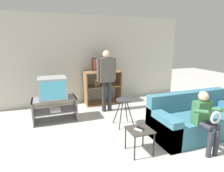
{
  "coord_description": "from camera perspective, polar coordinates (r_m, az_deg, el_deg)",
  "views": [
    {
      "loc": [
        -1.19,
        -1.5,
        1.85
      ],
      "look_at": [
        0.19,
        2.23,
        0.9
      ],
      "focal_mm": 30.0,
      "sensor_mm": 36.0,
      "label": 1
    }
  ],
  "objects": [
    {
      "name": "snack_table",
      "position": [
        3.26,
        8.39,
        -13.89
      ],
      "size": [
        0.4,
        0.4,
        0.43
      ],
      "color": "#38332D",
      "rests_on": "ground_plane"
    },
    {
      "name": "remote_control_white",
      "position": [
        3.19,
        8.01,
        -13.08
      ],
      "size": [
        0.1,
        0.14,
        0.02
      ],
      "primitive_type": "cube",
      "rotation": [
        0.0,
        0.0,
        0.52
      ],
      "color": "silver",
      "rests_on": "snack_table"
    },
    {
      "name": "media_shelf",
      "position": [
        5.68,
        -2.94,
        -0.31
      ],
      "size": [
        1.08,
        0.51,
        0.99
      ],
      "color": "#8E6642",
      "rests_on": "ground_plane"
    },
    {
      "name": "television_main",
      "position": [
        4.54,
        -17.68,
        -0.54
      ],
      "size": [
        0.62,
        0.54,
        0.5
      ],
      "color": "#9E9EA3",
      "rests_on": "tv_stand"
    },
    {
      "name": "tv_stand",
      "position": [
        4.68,
        -16.96,
        -6.89
      ],
      "size": [
        1.0,
        0.52,
        0.56
      ],
      "color": "slate",
      "rests_on": "ground_plane"
    },
    {
      "name": "television_flat",
      "position": [
        5.57,
        -2.87,
        6.43
      ],
      "size": [
        0.65,
        0.2,
        0.4
      ],
      "color": "black",
      "rests_on": "media_shelf"
    },
    {
      "name": "person_seated_child",
      "position": [
        3.57,
        26.47,
        -8.28
      ],
      "size": [
        0.33,
        0.43,
        1.03
      ],
      "color": "#2D2D38",
      "rests_on": "ground_plane"
    },
    {
      "name": "folding_stool",
      "position": [
        4.15,
        3.59,
        -5.54
      ],
      "size": [
        0.39,
        0.39,
        0.62
      ],
      "color": "black",
      "rests_on": "ground_plane"
    },
    {
      "name": "person_standing_adult",
      "position": [
        4.91,
        -1.66,
        3.34
      ],
      "size": [
        0.53,
        0.2,
        1.63
      ],
      "color": "#2D2D33",
      "rests_on": "ground_plane"
    },
    {
      "name": "wall_back",
      "position": [
        5.74,
        -8.36,
        7.79
      ],
      "size": [
        6.4,
        0.06,
        2.6
      ],
      "color": "beige",
      "rests_on": "ground_plane"
    },
    {
      "name": "couch",
      "position": [
        4.23,
        24.34,
        -9.49
      ],
      "size": [
        1.92,
        0.85,
        0.82
      ],
      "color": "teal",
      "rests_on": "ground_plane"
    },
    {
      "name": "remote_control_black",
      "position": [
        3.25,
        8.73,
        -12.54
      ],
      "size": [
        0.07,
        0.15,
        0.02
      ],
      "primitive_type": "cube",
      "rotation": [
        0.0,
        0.0,
        0.25
      ],
      "color": "black",
      "rests_on": "snack_table"
    }
  ]
}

